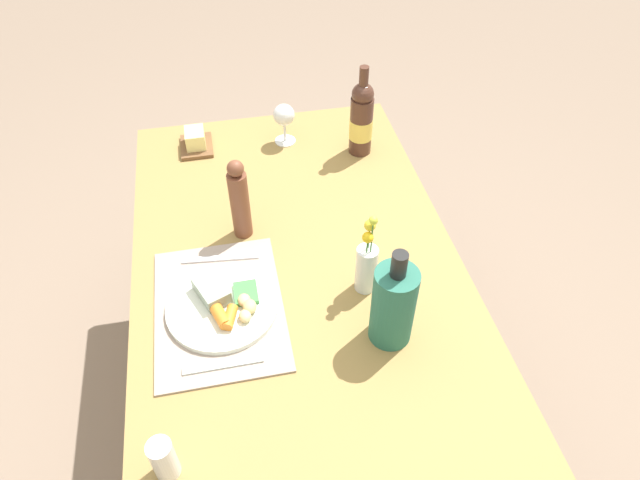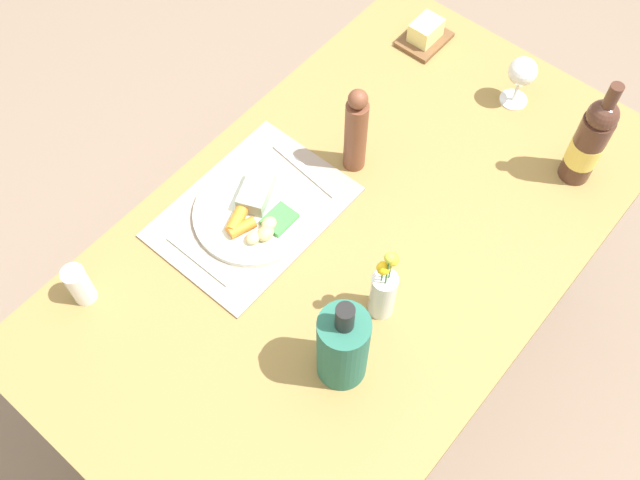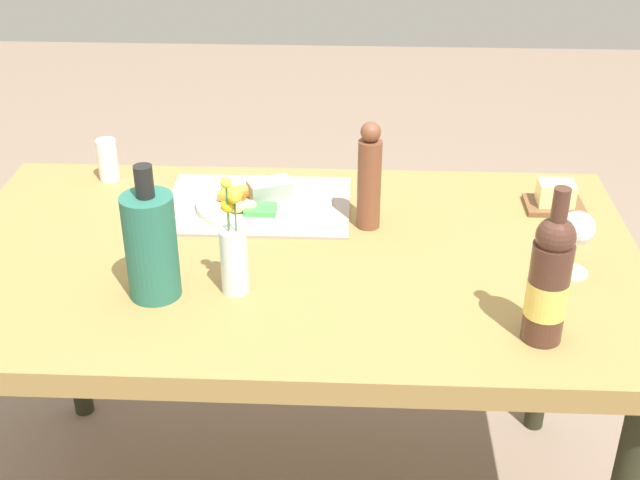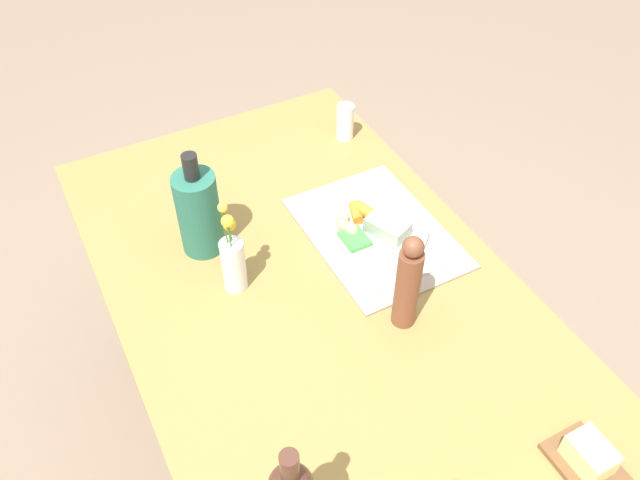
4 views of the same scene
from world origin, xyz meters
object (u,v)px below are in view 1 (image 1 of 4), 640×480
Objects in this scene: dinner_plate at (223,304)px; wine_bottle at (361,119)px; salt_shaker at (164,459)px; cooler_bottle at (393,305)px; dining_table at (299,283)px; flower_vase at (367,265)px; fork at (220,258)px; butter_dish at (196,141)px; knife at (223,365)px; wine_glass at (284,116)px; pepper_mill at (240,200)px.

dinner_plate is 0.74m from wine_bottle.
salt_shaker is 1.11m from wine_bottle.
cooler_bottle reaches higher than dinner_plate.
dining_table is 5.96× the size of flower_vase.
butter_dish is (-0.51, -0.04, 0.02)m from fork.
wine_bottle is (-0.39, 0.47, 0.11)m from fork.
flower_vase is at bearing 56.22° from dining_table.
flower_vase is 1.85× the size of butter_dish.
knife is 1.32× the size of wine_glass.
salt_shaker is at bearing -8.87° from fork.
dinner_plate is 1.10× the size of pepper_mill.
pepper_mill is at bearing 14.15° from butter_dish.
wine_glass is (0.02, 0.29, 0.07)m from butter_dish.
dining_table is 0.35m from knife.
knife is 0.44m from pepper_mill.
cooler_bottle is (0.15, 0.02, 0.03)m from flower_vase.
flower_vase is at bearing 29.42° from butter_dish.
salt_shaker reaches higher than dining_table.
knife is 0.25m from salt_shaker.
butter_dish is at bearing -165.85° from pepper_mill.
salt_shaker is at bearing -5.63° from butter_dish.
fork is 1.12× the size of knife.
knife is at bearing -4.78° from dinner_plate.
flower_vase is (-0.00, 0.35, 0.06)m from dinner_plate.
dinner_plate reaches higher than fork.
salt_shaker is 0.55m from cooler_bottle.
butter_dish is at bearing -170.07° from fork.
wine_bottle reaches higher than butter_dish.
salt_shaker is 0.66m from pepper_mill.
flower_vase is 1.00× the size of pepper_mill.
flower_vase is 1.79× the size of wine_glass.
cooler_bottle reaches higher than pepper_mill.
wine_bottle reaches higher than cooler_bottle.
wine_glass is 0.46× the size of wine_bottle.
salt_shaker is (1.05, -0.10, 0.03)m from butter_dish.
dinner_plate is 0.71m from wine_glass.
dining_table is 0.24m from dinner_plate.
wine_bottle is at bearing 171.16° from cooler_bottle.
flower_vase is (0.10, 0.15, 0.15)m from dining_table.
dinner_plate is at bearing -16.36° from pepper_mill.
salt_shaker is at bearing -35.30° from dining_table.
wine_bottle reaches higher than knife.
wine_bottle is (-0.72, 0.49, 0.11)m from knife.
salt_shaker is at bearing -33.47° from wine_bottle.
fork is 0.82× the size of pepper_mill.
cooler_bottle reaches higher than dining_table.
flower_vase reaches higher than dinner_plate.
fork is at bearing 4.09° from butter_dish.
wine_bottle is at bearing 126.84° from pepper_mill.
wine_glass is at bearing 174.44° from dining_table.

